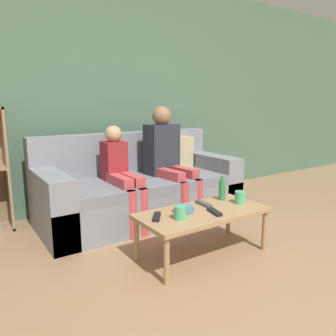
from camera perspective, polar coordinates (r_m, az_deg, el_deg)
ground_plane at (r=2.13m, az=24.07°, el=-23.23°), size 22.00×22.00×0.00m
wall_back at (r=3.84m, az=-10.11°, el=12.93°), size 12.00×0.06×2.60m
couch at (r=3.41m, az=-4.84°, el=-3.82°), size 2.03×0.88×0.86m
coffee_table at (r=2.56m, az=6.13°, el=-8.21°), size 1.03×0.49×0.36m
person_adult at (r=3.40m, az=-0.22°, el=2.50°), size 0.37×0.64×1.14m
person_child at (r=3.11m, az=-8.22°, el=-0.59°), size 0.22×0.61×0.96m
cup_near at (r=2.35m, az=2.12°, el=-7.76°), size 0.09×0.09×0.10m
cup_far at (r=2.77m, az=12.45°, el=-5.01°), size 0.09×0.09×0.10m
tv_remote_0 at (r=2.68m, az=6.20°, el=-6.21°), size 0.06×0.17×0.02m
tv_remote_1 at (r=2.38m, az=-1.97°, el=-8.46°), size 0.14×0.17×0.02m
tv_remote_2 at (r=2.50m, az=8.08°, el=-7.55°), size 0.09×0.18×0.02m
snack_bowl at (r=2.50m, az=2.78°, el=-7.19°), size 0.15×0.15×0.05m
bottle at (r=2.83m, az=9.40°, el=-3.75°), size 0.06×0.06×0.21m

